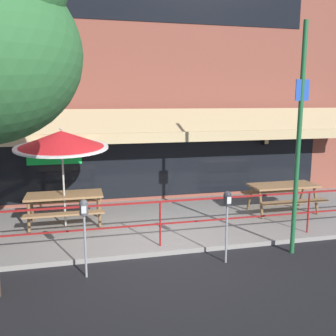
# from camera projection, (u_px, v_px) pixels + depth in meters

# --- Properties ---
(ground_plane) EXTENTS (120.00, 120.00, 0.00)m
(ground_plane) POSITION_uv_depth(u_px,v_px,m) (164.00, 256.00, 7.52)
(ground_plane) COLOR black
(patio_deck) EXTENTS (15.00, 4.00, 0.10)m
(patio_deck) POSITION_uv_depth(u_px,v_px,m) (146.00, 223.00, 9.43)
(patio_deck) COLOR gray
(patio_deck) RESTS_ON ground
(restaurant_building) EXTENTS (15.00, 1.60, 8.49)m
(restaurant_building) POSITION_uv_depth(u_px,v_px,m) (131.00, 61.00, 10.82)
(restaurant_building) COLOR brown
(restaurant_building) RESTS_ON ground
(patio_railing) EXTENTS (13.84, 0.04, 0.97)m
(patio_railing) POSITION_uv_depth(u_px,v_px,m) (160.00, 214.00, 7.67)
(patio_railing) COLOR maroon
(patio_railing) RESTS_ON patio_deck
(picnic_table_left) EXTENTS (1.80, 1.42, 0.76)m
(picnic_table_left) POSITION_uv_depth(u_px,v_px,m) (65.00, 200.00, 9.03)
(picnic_table_left) COLOR #997047
(picnic_table_left) RESTS_ON patio_deck
(picnic_table_centre) EXTENTS (1.80, 1.42, 0.76)m
(picnic_table_centre) POSITION_uv_depth(u_px,v_px,m) (283.00, 190.00, 10.05)
(picnic_table_centre) COLOR #997047
(picnic_table_centre) RESTS_ON patio_deck
(patio_umbrella_left) EXTENTS (2.14, 2.14, 2.38)m
(patio_umbrella_left) POSITION_uv_depth(u_px,v_px,m) (61.00, 140.00, 8.63)
(patio_umbrella_left) COLOR #B7B2A8
(patio_umbrella_left) RESTS_ON patio_deck
(parking_meter_near) EXTENTS (0.15, 0.16, 1.42)m
(parking_meter_near) POSITION_uv_depth(u_px,v_px,m) (84.00, 215.00, 6.43)
(parking_meter_near) COLOR gray
(parking_meter_near) RESTS_ON ground
(parking_meter_far) EXTENTS (0.15, 0.16, 1.42)m
(parking_meter_far) POSITION_uv_depth(u_px,v_px,m) (227.00, 205.00, 7.02)
(parking_meter_far) COLOR gray
(parking_meter_far) RESTS_ON ground
(street_sign_pole) EXTENTS (0.28, 0.09, 4.55)m
(street_sign_pole) POSITION_uv_depth(u_px,v_px,m) (299.00, 140.00, 7.27)
(street_sign_pole) COLOR #1E6033
(street_sign_pole) RESTS_ON ground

